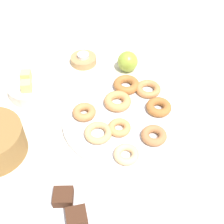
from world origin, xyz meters
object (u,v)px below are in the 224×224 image
tealight (83,56)px  melon_chunk_left (26,86)px  donut_4 (119,127)px  donut_6 (126,154)px  cake_plate (73,209)px  candle_holder (84,60)px  donut_2 (98,133)px  melon_chunk_right (26,76)px  donut_plate (121,120)px  brownie_far (63,197)px  donut_8 (154,135)px  donut_3 (148,89)px  donut_7 (118,101)px  donut_5 (126,85)px  donut_1 (159,107)px  fruit_bowl (30,89)px  brownie_near (77,217)px  apple (128,62)px  donut_0 (84,112)px

tealight → melon_chunk_left: melon_chunk_left is taller
donut_4 → tealight: bearing=20.8°
donut_6 → cake_plate: donut_6 is taller
candle_holder → tealight: bearing=0.0°
donut_2 → melon_chunk_right: (0.24, 0.27, 0.03)m
donut_plate → brownie_far: 0.34m
donut_8 → melon_chunk_left: size_ratio=2.28×
donut_3 → donut_7: donut_7 is taller
candle_holder → melon_chunk_right: 0.26m
melon_chunk_left → melon_chunk_right: (0.06, 0.01, 0.00)m
donut_5 → melon_chunk_left: size_ratio=2.68×
donut_1 → donut_4: donut_1 is taller
fruit_bowl → donut_5: bearing=-87.6°
donut_4 → donut_8: donut_8 is taller
donut_8 → cake_plate: bearing=134.9°
donut_3 → melon_chunk_left: bearing=92.9°
cake_plate → donut_3: bearing=-27.5°
fruit_bowl → donut_8: bearing=-117.2°
donut_3 → candle_holder: size_ratio=0.86×
donut_4 → fruit_bowl: size_ratio=0.47×
donut_plate → donut_3: donut_3 is taller
donut_1 → brownie_near: donut_1 is taller
donut_4 → apple: (0.33, -0.04, 0.01)m
melon_chunk_left → donut_2: bearing=-125.5°
donut_3 → brownie_far: brownie_far is taller
donut_plate → brownie_far: size_ratio=7.43×
donut_plate → melon_chunk_left: (0.11, 0.33, 0.05)m
brownie_near → tealight: 0.68m
donut_1 → donut_8: donut_1 is taller
fruit_bowl → melon_chunk_right: size_ratio=4.41×
donut_5 → donut_8: bearing=-161.5°
donut_0 → fruit_bowl: bearing=59.3°
donut_0 → cake_plate: size_ratio=0.39×
donut_6 → brownie_near: brownie_near is taller
donut_5 → brownie_far: (-0.45, 0.18, -0.00)m
melon_chunk_right → donut_3: bearing=-94.3°
donut_2 → donut_5: size_ratio=0.93×
donut_0 → brownie_near: (-0.37, -0.01, -0.00)m
donut_7 → candle_holder: (0.26, 0.14, -0.02)m
cake_plate → brownie_far: brownie_far is taller
cake_plate → brownie_far: (0.03, 0.03, 0.02)m
donut_7 → donut_8: (-0.15, -0.11, -0.00)m
donut_5 → donut_6: 0.31m
donut_plate → donut_0: donut_0 is taller
brownie_near → apple: bearing=-13.3°
donut_1 → fruit_bowl: 0.48m
donut_1 → donut_8: size_ratio=1.06×
cake_plate → melon_chunk_right: (0.49, 0.21, 0.05)m
donut_1 → donut_6: (-0.20, 0.12, -0.00)m
donut_3 → melon_chunk_right: melon_chunk_right is taller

